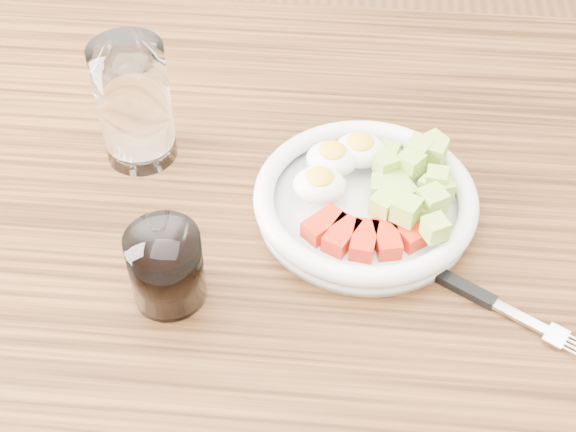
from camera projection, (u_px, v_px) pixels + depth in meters
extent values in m
cube|color=brown|center=(297.00, 256.00, 0.85)|extent=(1.50, 0.90, 0.04)
cylinder|color=white|center=(364.00, 209.00, 0.86)|extent=(0.23, 0.23, 0.01)
torus|color=white|center=(366.00, 197.00, 0.84)|extent=(0.24, 0.24, 0.02)
cube|color=red|center=(324.00, 225.00, 0.82)|extent=(0.05, 0.05, 0.02)
cube|color=red|center=(342.00, 236.00, 0.81)|extent=(0.04, 0.05, 0.02)
cube|color=red|center=(364.00, 240.00, 0.80)|extent=(0.03, 0.05, 0.02)
cube|color=red|center=(386.00, 239.00, 0.81)|extent=(0.03, 0.05, 0.02)
cube|color=red|center=(405.00, 231.00, 0.81)|extent=(0.05, 0.05, 0.02)
ellipsoid|color=white|center=(332.00, 159.00, 0.87)|extent=(0.06, 0.05, 0.03)
ellipsoid|color=yellow|center=(333.00, 150.00, 0.86)|extent=(0.03, 0.03, 0.01)
ellipsoid|color=white|center=(360.00, 150.00, 0.88)|extent=(0.06, 0.05, 0.03)
ellipsoid|color=yellow|center=(361.00, 142.00, 0.87)|extent=(0.03, 0.03, 0.01)
ellipsoid|color=white|center=(320.00, 185.00, 0.84)|extent=(0.06, 0.05, 0.03)
ellipsoid|color=yellow|center=(320.00, 177.00, 0.83)|extent=(0.03, 0.03, 0.01)
cube|color=#A6C34B|center=(402.00, 195.00, 0.83)|extent=(0.03, 0.03, 0.02)
cube|color=#A6C34B|center=(382.00, 189.00, 0.84)|extent=(0.02, 0.02, 0.02)
cube|color=#A6C34B|center=(386.00, 164.00, 0.85)|extent=(0.03, 0.03, 0.02)
cube|color=#A6C34B|center=(418.00, 150.00, 0.86)|extent=(0.03, 0.03, 0.02)
cube|color=#A6C34B|center=(411.00, 163.00, 0.84)|extent=(0.03, 0.03, 0.02)
cube|color=#A6C34B|center=(383.00, 205.00, 0.81)|extent=(0.03, 0.03, 0.02)
cube|color=#A6C34B|center=(432.00, 201.00, 0.81)|extent=(0.03, 0.03, 0.02)
cube|color=#A6C34B|center=(434.00, 152.00, 0.86)|extent=(0.03, 0.03, 0.03)
cube|color=#A6C34B|center=(424.00, 152.00, 0.87)|extent=(0.03, 0.03, 0.02)
cube|color=#A6C34B|center=(438.00, 189.00, 0.83)|extent=(0.03, 0.03, 0.03)
cube|color=#A6C34B|center=(429.00, 167.00, 0.87)|extent=(0.03, 0.03, 0.02)
cube|color=#A6C34B|center=(406.00, 210.00, 0.80)|extent=(0.03, 0.03, 0.02)
cube|color=#A6C34B|center=(429.00, 213.00, 0.81)|extent=(0.03, 0.03, 0.02)
cube|color=#A6C34B|center=(435.00, 228.00, 0.78)|extent=(0.03, 0.03, 0.02)
cube|color=#A6C34B|center=(388.00, 154.00, 0.88)|extent=(0.03, 0.03, 0.02)
cube|color=#A6C34B|center=(434.00, 145.00, 0.87)|extent=(0.03, 0.03, 0.02)
cube|color=#A6C34B|center=(436.00, 179.00, 0.83)|extent=(0.02, 0.02, 0.02)
cube|color=#A6C34B|center=(396.00, 183.00, 0.85)|extent=(0.03, 0.03, 0.02)
cube|color=#A6C34B|center=(397.00, 196.00, 0.82)|extent=(0.03, 0.03, 0.02)
cube|color=#A6C34B|center=(431.00, 187.00, 0.83)|extent=(0.03, 0.03, 0.02)
cube|color=black|center=(448.00, 280.00, 0.79)|extent=(0.09, 0.06, 0.01)
cube|color=silver|center=(523.00, 318.00, 0.76)|extent=(0.06, 0.04, 0.00)
cube|color=silver|center=(556.00, 336.00, 0.75)|extent=(0.03, 0.03, 0.00)
cylinder|color=white|center=(134.00, 104.00, 0.87)|extent=(0.08, 0.08, 0.14)
cylinder|color=white|center=(166.00, 267.00, 0.76)|extent=(0.07, 0.07, 0.08)
cylinder|color=black|center=(166.00, 268.00, 0.76)|extent=(0.06, 0.06, 0.07)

